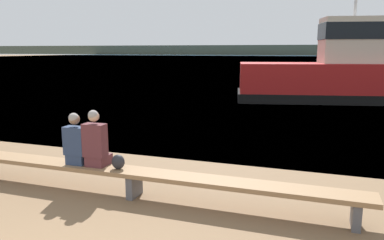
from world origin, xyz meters
TOP-DOWN VIEW (x-y plane):
  - water_surface at (0.00, 125.87)m, footprint 240.00×240.00m
  - far_shoreline at (0.00, 192.26)m, footprint 600.00×12.00m
  - bench_main at (0.11, 3.50)m, footprint 7.69×0.48m
  - person_left at (-1.03, 3.51)m, footprint 0.40×0.40m
  - person_right at (-0.63, 3.51)m, footprint 0.40×0.40m
  - shopping_bag at (-0.17, 3.48)m, footprint 0.24×0.18m
  - tugboat_red at (4.39, 17.94)m, footprint 11.00×5.20m

SIDE VIEW (x-z plane):
  - water_surface at x=0.00m, z-range 0.00..0.00m
  - bench_main at x=0.11m, z-range 0.16..0.63m
  - shopping_bag at x=-0.17m, z-range 0.47..0.73m
  - person_left at x=-1.03m, z-range 0.40..1.34m
  - person_right at x=-0.63m, z-range 0.39..1.41m
  - tugboat_red at x=4.39m, z-range -2.29..4.85m
  - far_shoreline at x=0.00m, z-range 0.00..4.90m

